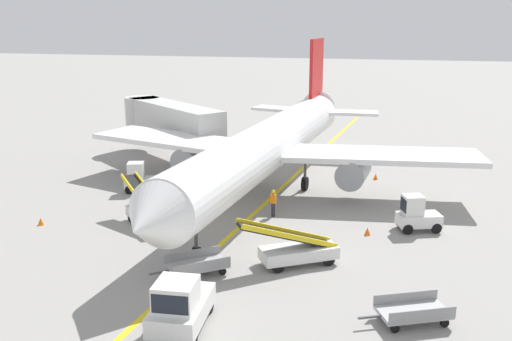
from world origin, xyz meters
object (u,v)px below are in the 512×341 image
pushback_tug (180,305)px  belt_loader_aft_hold (149,213)px  baggage_cart_loaded (197,265)px  baggage_cart_empty_trailing (413,312)px  baggage_tug_near_wing (140,179)px  jet_bridge (166,118)px  safety_cone_nose_right (367,231)px  safety_cone_wingtip_right (129,181)px  safety_cone_nose_left (41,221)px  baggage_tug_by_cargo_door (417,215)px  ground_crew_marshaller (273,202)px  airliner (269,145)px  safety_cone_wingtip_left (376,177)px  belt_loader_forward_hold (296,249)px

pushback_tug → belt_loader_aft_hold: 12.21m
baggage_cart_loaded → baggage_cart_empty_trailing: 10.18m
baggage_tug_near_wing → baggage_cart_empty_trailing: 23.24m
jet_bridge → safety_cone_nose_right: jet_bridge is taller
baggage_cart_empty_trailing → safety_cone_wingtip_right: size_ratio=8.49×
safety_cone_nose_left → belt_loader_aft_hold: bearing=13.2°
baggage_tug_by_cargo_door → safety_cone_nose_left: 21.92m
baggage_tug_near_wing → jet_bridge: bearing=101.9°
baggage_tug_by_cargo_door → ground_crew_marshaller: bearing=177.3°
airliner → pushback_tug: bearing=-87.8°
pushback_tug → baggage_cart_loaded: (-1.07, 4.92, -0.53)m
safety_cone_nose_left → safety_cone_wingtip_left: 23.95m
airliner → belt_loader_forward_hold: airliner is taller
pushback_tug → safety_cone_wingtip_right: size_ratio=8.49×
belt_loader_aft_hold → safety_cone_wingtip_right: size_ratio=10.28×
airliner → belt_loader_forward_hold: 12.56m
baggage_tug_near_wing → belt_loader_forward_hold: belt_loader_forward_hold is taller
baggage_cart_loaded → safety_cone_nose_left: 12.02m
pushback_tug → safety_cone_wingtip_left: pushback_tug is taller
jet_bridge → pushback_tug: (11.66, -26.94, -2.55)m
belt_loader_aft_hold → safety_cone_wingtip_right: 9.51m
airliner → belt_loader_forward_hold: size_ratio=7.22×
belt_loader_aft_hold → safety_cone_nose_right: size_ratio=10.28×
baggage_tug_near_wing → safety_cone_nose_right: bearing=-16.5°
baggage_tug_by_cargo_door → belt_loader_forward_hold: belt_loader_forward_hold is taller
jet_bridge → baggage_tug_near_wing: size_ratio=4.33×
baggage_cart_empty_trailing → ground_crew_marshaller: (-8.22, 11.26, 0.44)m
ground_crew_marshaller → safety_cone_nose_left: ground_crew_marshaller is taller
airliner → baggage_cart_empty_trailing: airliner is taller
pushback_tug → baggage_cart_loaded: pushback_tug is taller
jet_bridge → belt_loader_forward_hold: 24.93m
belt_loader_forward_hold → safety_cone_nose_left: bearing=173.0°
belt_loader_aft_hold → baggage_cart_empty_trailing: belt_loader_aft_hold is taller
airliner → safety_cone_nose_left: (-11.60, -9.68, -3.20)m
ground_crew_marshaller → safety_cone_nose_left: 13.86m
baggage_cart_loaded → safety_cone_nose_left: baggage_cart_loaded is taller
safety_cone_nose_left → safety_cone_wingtip_left: same height
baggage_cart_empty_trailing → safety_cone_nose_left: 22.14m
baggage_tug_near_wing → safety_cone_wingtip_left: (15.89, 7.25, -0.71)m
pushback_tug → safety_cone_wingtip_left: size_ratio=8.49×
safety_cone_nose_left → baggage_tug_by_cargo_door: bearing=11.7°
ground_crew_marshaller → belt_loader_forward_hold: bearing=-68.5°
belt_loader_forward_hold → safety_cone_nose_right: 5.88m
pushback_tug → airliner: bearing=92.2°
belt_loader_forward_hold → ground_crew_marshaller: belt_loader_forward_hold is taller
pushback_tug → baggage_tug_by_cargo_door: 16.36m
airliner → baggage_tug_by_cargo_door: size_ratio=13.11×
baggage_tug_by_cargo_door → safety_cone_nose_right: baggage_tug_by_cargo_door is taller
ground_crew_marshaller → safety_cone_wingtip_left: size_ratio=3.86×
belt_loader_aft_hold → ground_crew_marshaller: size_ratio=2.66×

